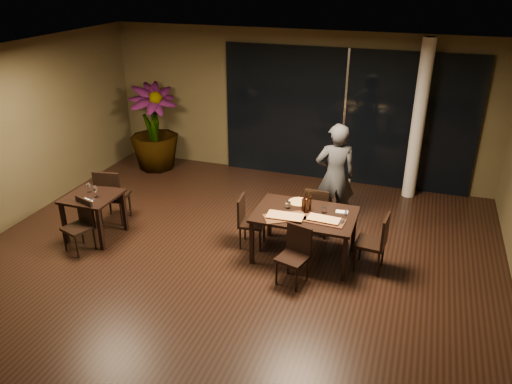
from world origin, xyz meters
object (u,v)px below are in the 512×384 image
object	(u,v)px
side_table	(93,202)
chair_main_right	(376,240)
potted_plant	(154,128)
chair_side_far	(111,194)
chair_main_near	(295,252)
chair_main_left	(248,219)
chair_side_near	(81,222)
bottle_c	(309,201)
chair_main_far	(318,209)
main_table	(305,218)
diner	(335,177)
bottle_a	(304,203)
bottle_b	(307,205)

from	to	relation	value
side_table	chair_main_right	distance (m)	4.50
potted_plant	chair_side_far	bearing A→B (deg)	-77.32
chair_main_near	side_table	bearing A→B (deg)	-167.63
chair_main_near	chair_main_left	world-z (taller)	chair_main_left
chair_main_left	potted_plant	distance (m)	3.95
chair_main_right	chair_side_near	xyz separation A→B (m)	(-4.43, -0.90, -0.03)
chair_main_near	chair_side_far	bearing A→B (deg)	-176.01
chair_side_far	bottle_c	distance (m)	3.45
chair_main_left	bottle_c	world-z (taller)	bottle_c
chair_main_far	main_table	bearing A→B (deg)	89.24
chair_main_far	potted_plant	xyz separation A→B (m)	(-4.02, 1.81, 0.44)
chair_side_far	diner	xyz separation A→B (m)	(3.63, 1.13, 0.36)
chair_main_near	diner	size ratio (longest dim) A/B	0.46
chair_main_left	bottle_c	xyz separation A→B (m)	(0.96, 0.07, 0.44)
chair_main_right	main_table	bearing A→B (deg)	-84.99
chair_main_right	bottle_c	world-z (taller)	bottle_c
diner	main_table	bearing A→B (deg)	60.00
main_table	diner	xyz separation A→B (m)	(0.22, 1.15, 0.24)
side_table	potted_plant	bearing A→B (deg)	100.70
bottle_a	side_table	bearing A→B (deg)	-170.79
chair_main_far	bottle_b	distance (m)	0.81
chair_main_near	diner	xyz separation A→B (m)	(0.19, 1.80, 0.45)
chair_main_left	bottle_b	distance (m)	1.05
bottle_b	chair_main_right	bearing A→B (deg)	-1.02
bottle_a	bottle_b	world-z (taller)	bottle_a
chair_main_right	chair_main_left	bearing A→B (deg)	-86.37
chair_main_far	diner	distance (m)	0.63
chair_main_near	potted_plant	distance (m)	5.14
chair_main_far	chair_main_left	xyz separation A→B (m)	(-0.98, -0.67, -0.01)
bottle_a	chair_main_left	bearing A→B (deg)	179.56
side_table	potted_plant	size ratio (longest dim) A/B	0.43
diner	bottle_a	bearing A→B (deg)	57.65
bottle_b	bottle_a	bearing A→B (deg)	153.92
chair_main_right	bottle_b	xyz separation A→B (m)	(-1.05, 0.02, 0.39)
side_table	bottle_c	size ratio (longest dim) A/B	2.56
diner	chair_side_near	bearing A→B (deg)	10.72
chair_main_far	bottle_c	world-z (taller)	bottle_c
main_table	chair_main_left	xyz separation A→B (m)	(-0.94, 0.05, -0.21)
main_table	chair_main_left	size ratio (longest dim) A/B	1.78
chair_main_right	chair_side_far	xyz separation A→B (m)	(-4.48, 0.01, 0.05)
chair_side_near	bottle_a	xyz separation A→B (m)	(3.31, 0.95, 0.42)
side_table	bottle_b	world-z (taller)	bottle_b
chair_main_far	bottle_a	xyz separation A→B (m)	(-0.08, -0.67, 0.41)
chair_side_near	bottle_c	distance (m)	3.56
bottle_c	bottle_b	bearing A→B (deg)	-92.22
chair_main_near	bottle_b	xyz separation A→B (m)	(-0.01, 0.67, 0.42)
diner	bottle_c	size ratio (longest dim) A/B	5.87
side_table	chair_main_right	xyz separation A→B (m)	(4.47, 0.50, -0.12)
bottle_b	bottle_c	size ratio (longest dim) A/B	0.91
potted_plant	chair_side_near	bearing A→B (deg)	-79.76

